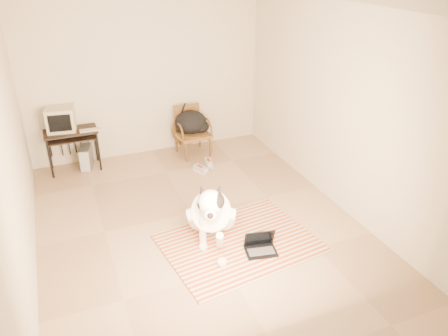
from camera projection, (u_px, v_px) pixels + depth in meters
floor at (191, 213)px, 6.01m from camera, size 4.50×4.50×0.00m
ceiling at (183, 6)px, 4.79m from camera, size 4.50×4.50×0.00m
wall_back at (146, 77)px, 7.26m from camera, size 4.50×0.00×4.50m
wall_front at (272, 213)px, 3.54m from camera, size 4.50×0.00×4.50m
wall_left at (12, 146)px, 4.73m from camera, size 0.00×4.50×4.50m
wall_right at (324, 102)px, 6.07m from camera, size 0.00×4.50×4.50m
rug at (239, 243)px, 5.39m from camera, size 1.96×1.60×0.02m
dog at (211, 213)px, 5.34m from camera, size 0.70×1.27×0.93m
laptop at (260, 246)px, 5.21m from camera, size 0.41×0.33×0.26m
computer_desk at (71, 137)px, 6.94m from camera, size 0.81×0.45×0.68m
crt_monitor at (61, 119)px, 6.85m from camera, size 0.47×0.45×0.38m
desk_keyboard at (91, 130)px, 6.90m from camera, size 0.34×0.14×0.02m
pc_tower at (86, 157)px, 7.19m from camera, size 0.25×0.42×0.36m
rattan_chair at (192, 131)px, 7.59m from camera, size 0.59×0.57×0.83m
backpack at (192, 123)px, 7.51m from camera, size 0.59×0.46×0.41m
sneaker_left at (201, 169)px, 7.10m from camera, size 0.20×0.29×0.09m
sneaker_right at (209, 163)px, 7.31m from camera, size 0.16×0.29×0.10m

